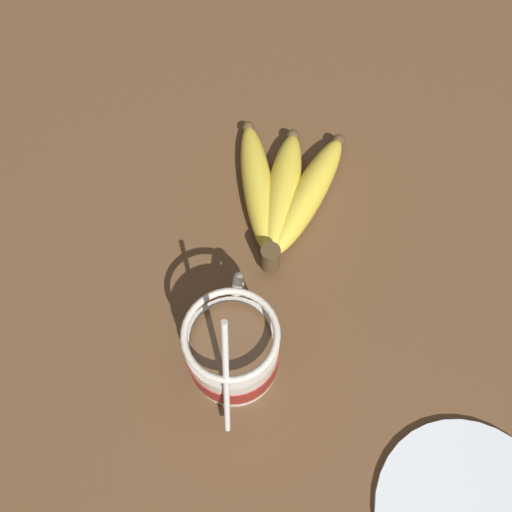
# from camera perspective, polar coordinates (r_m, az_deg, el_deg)

# --- Properties ---
(table) EXTENTS (1.28, 1.28, 0.03)m
(table) POSITION_cam_1_polar(r_m,az_deg,el_deg) (0.52, 0.71, -5.96)
(table) COLOR brown
(table) RESTS_ON ground
(coffee_mug) EXTENTS (0.14, 0.08, 0.15)m
(coffee_mug) POSITION_cam_1_polar(r_m,az_deg,el_deg) (0.45, -2.63, -10.76)
(coffee_mug) COLOR beige
(coffee_mug) RESTS_ON table
(banana_bunch) EXTENTS (0.20, 0.14, 0.04)m
(banana_bunch) POSITION_cam_1_polar(r_m,az_deg,el_deg) (0.55, 3.14, 7.50)
(banana_bunch) COLOR #4C381E
(banana_bunch) RESTS_ON table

